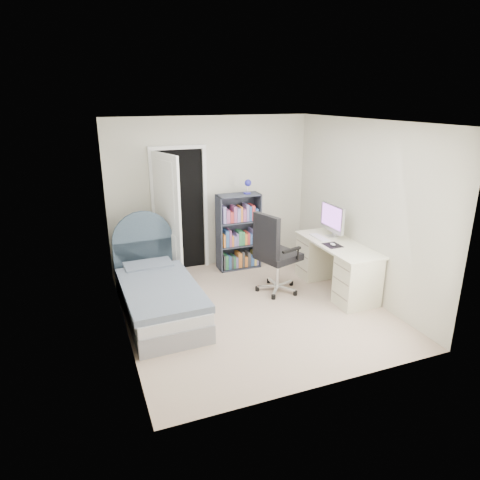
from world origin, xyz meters
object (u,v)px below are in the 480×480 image
object	(u,v)px
bed	(158,294)
nightstand	(135,255)
bookcase	(239,234)
desk	(336,264)
floor_lamp	(174,243)
office_chair	(273,250)

from	to	relation	value
bed	nightstand	xyz separation A→B (m)	(-0.11, 1.22, 0.15)
bookcase	desk	size ratio (longest dim) A/B	1.00
floor_lamp	bookcase	distance (m)	1.10
nightstand	desk	bearing A→B (deg)	-27.99
desk	office_chair	world-z (taller)	desk
office_chair	floor_lamp	bearing A→B (deg)	138.34
floor_lamp	office_chair	distance (m)	1.62
desk	office_chair	xyz separation A→B (m)	(-0.93, 0.24, 0.27)
nightstand	floor_lamp	xyz separation A→B (m)	(0.60, -0.14, 0.16)
nightstand	bookcase	xyz separation A→B (m)	(1.70, -0.11, 0.17)
bookcase	office_chair	distance (m)	1.12
nightstand	office_chair	size ratio (longest dim) A/B	0.52
bed	office_chair	distance (m)	1.75
bookcase	office_chair	xyz separation A→B (m)	(0.11, -1.11, 0.08)
nightstand	desk	size ratio (longest dim) A/B	0.42
floor_lamp	bookcase	bearing A→B (deg)	1.57
bed	floor_lamp	bearing A→B (deg)	65.64
floor_lamp	bookcase	size ratio (longest dim) A/B	0.94
bed	desk	bearing A→B (deg)	-5.08
floor_lamp	nightstand	bearing A→B (deg)	167.04
floor_lamp	desk	bearing A→B (deg)	-31.63
floor_lamp	bed	bearing A→B (deg)	-114.36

